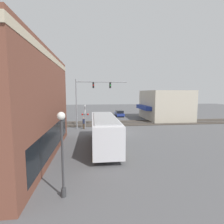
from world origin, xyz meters
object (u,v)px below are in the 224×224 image
(city_bus, at_px, (104,130))
(parked_car_grey, at_px, (111,117))
(parked_car_blue, at_px, (119,113))
(pedestrian_at_crossing, at_px, (84,123))
(crossing_signal, at_px, (85,114))
(streetlamp, at_px, (62,147))

(city_bus, distance_m, parked_car_grey, 17.72)
(city_bus, xyz_separation_m, parked_car_blue, (23.65, -5.40, -1.10))
(parked_car_blue, distance_m, pedestrian_at_crossing, 16.26)
(crossing_signal, bearing_deg, streetlamp, 178.34)
(city_bus, bearing_deg, crossing_signal, 13.63)
(crossing_signal, bearing_deg, pedestrian_at_crossing, 130.02)
(city_bus, xyz_separation_m, parked_car_grey, (17.50, -2.60, -1.09))
(parked_car_blue, xyz_separation_m, pedestrian_at_crossing, (-14.15, 8.00, 0.25))
(parked_car_grey, bearing_deg, pedestrian_at_crossing, 146.95)
(streetlamp, xyz_separation_m, parked_car_blue, (32.45, -8.29, -2.15))
(parked_car_grey, bearing_deg, city_bus, 171.55)
(streetlamp, distance_m, parked_car_grey, 26.95)
(parked_car_grey, height_order, parked_car_blue, parked_car_grey)
(streetlamp, bearing_deg, pedestrian_at_crossing, -0.90)
(crossing_signal, relative_size, parked_car_grey, 0.78)
(crossing_signal, height_order, parked_car_grey, crossing_signal)
(parked_car_blue, bearing_deg, streetlamp, 165.67)
(streetlamp, height_order, parked_car_blue, streetlamp)
(parked_car_grey, relative_size, parked_car_blue, 1.01)
(crossing_signal, distance_m, parked_car_blue, 16.03)
(crossing_signal, height_order, parked_car_blue, crossing_signal)
(parked_car_grey, bearing_deg, streetlamp, 168.21)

